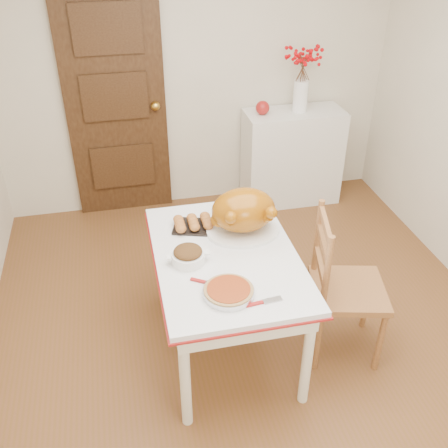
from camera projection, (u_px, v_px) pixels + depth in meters
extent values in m
cube|color=brown|center=(252.00, 341.00, 3.48)|extent=(3.50, 4.00, 0.00)
cube|color=beige|center=(195.00, 71.00, 4.44)|extent=(3.50, 0.00, 2.50)
cube|color=#402916|center=(116.00, 103.00, 4.41)|extent=(0.85, 0.06, 2.06)
cube|color=silver|center=(292.00, 157.00, 4.86)|extent=(0.89, 0.40, 0.89)
sphere|color=maroon|center=(263.00, 108.00, 4.52)|extent=(0.12, 0.12, 0.12)
cylinder|color=maroon|center=(229.00, 291.00, 2.74)|extent=(0.33, 0.33, 0.06)
cylinder|color=white|center=(223.00, 205.00, 3.43)|extent=(0.08, 0.08, 0.11)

